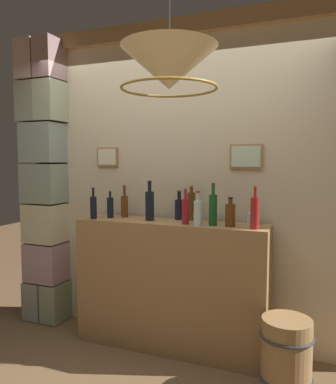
% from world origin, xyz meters
% --- Properties ---
extents(panelled_rear_partition, '(3.23, 0.15, 2.80)m').
position_xyz_m(panelled_rear_partition, '(0.00, 1.10, 1.48)').
color(panelled_rear_partition, beige).
rests_on(panelled_rear_partition, ground).
extents(stone_pillar, '(0.42, 0.33, 2.73)m').
position_xyz_m(stone_pillar, '(-1.36, 0.95, 1.39)').
color(stone_pillar, gray).
rests_on(stone_pillar, ground).
extents(bar_shelf_unit, '(1.63, 0.36, 1.09)m').
position_xyz_m(bar_shelf_unit, '(0.00, 0.84, 0.54)').
color(bar_shelf_unit, '#9E7547').
rests_on(bar_shelf_unit, ground).
extents(liquor_bottle_amaro, '(0.07, 0.07, 0.34)m').
position_xyz_m(liquor_bottle_amaro, '(-0.18, 0.83, 1.22)').
color(liquor_bottle_amaro, black).
rests_on(liquor_bottle_amaro, bar_shelf_unit).
extents(liquor_bottle_gin, '(0.06, 0.06, 0.29)m').
position_xyz_m(liquor_bottle_gin, '(-0.47, 0.91, 1.19)').
color(liquor_bottle_gin, brown).
rests_on(liquor_bottle_gin, bar_shelf_unit).
extents(liquor_bottle_sherry, '(0.07, 0.07, 0.30)m').
position_xyz_m(liquor_bottle_sherry, '(0.14, 0.98, 1.21)').
color(liquor_bottle_sherry, '#5E3415').
rests_on(liquor_bottle_sherry, bar_shelf_unit).
extents(liquor_bottle_rum, '(0.06, 0.06, 0.28)m').
position_xyz_m(liquor_bottle_rum, '(0.16, 0.77, 1.20)').
color(liquor_bottle_rum, maroon).
rests_on(liquor_bottle_rum, bar_shelf_unit).
extents(liquor_bottle_rye, '(0.06, 0.06, 0.33)m').
position_xyz_m(liquor_bottle_rye, '(0.70, 0.76, 1.21)').
color(liquor_bottle_rye, '#A52121').
rests_on(liquor_bottle_rye, bar_shelf_unit).
extents(liquor_bottle_tequila, '(0.06, 0.06, 0.27)m').
position_xyz_m(liquor_bottle_tequila, '(-0.67, 0.73, 1.19)').
color(liquor_bottle_tequila, black).
rests_on(liquor_bottle_tequila, bar_shelf_unit).
extents(liquor_bottle_mezcal, '(0.06, 0.06, 0.33)m').
position_xyz_m(liquor_bottle_mezcal, '(0.38, 0.79, 1.22)').
color(liquor_bottle_mezcal, '#195422').
rests_on(liquor_bottle_mezcal, bar_shelf_unit).
extents(liquor_bottle_bourbon, '(0.07, 0.07, 0.27)m').
position_xyz_m(liquor_bottle_bourbon, '(0.28, 0.71, 1.20)').
color(liquor_bottle_bourbon, silver).
rests_on(liquor_bottle_bourbon, bar_shelf_unit).
extents(liquor_bottle_port, '(0.07, 0.07, 0.25)m').
position_xyz_m(liquor_bottle_port, '(0.03, 0.96, 1.18)').
color(liquor_bottle_port, black).
rests_on(liquor_bottle_port, bar_shelf_unit).
extents(liquor_bottle_vodka, '(0.08, 0.08, 0.23)m').
position_xyz_m(liquor_bottle_vodka, '(0.51, 0.79, 1.18)').
color(liquor_bottle_vodka, '#5D3615').
rests_on(liquor_bottle_vodka, bar_shelf_unit).
extents(liquor_bottle_brandy, '(0.06, 0.06, 0.25)m').
position_xyz_m(liquor_bottle_brandy, '(-0.56, 0.83, 1.19)').
color(liquor_bottle_brandy, black).
rests_on(liquor_bottle_brandy, bar_shelf_unit).
extents(glass_tumbler_rocks, '(0.06, 0.06, 0.10)m').
position_xyz_m(glass_tumbler_rocks, '(0.65, 0.93, 1.14)').
color(glass_tumbler_rocks, silver).
rests_on(glass_tumbler_rocks, bar_shelf_unit).
extents(glass_tumbler_highball, '(0.06, 0.06, 0.10)m').
position_xyz_m(glass_tumbler_highball, '(0.23, 0.85, 1.14)').
color(glass_tumbler_highball, silver).
rests_on(glass_tumbler_highball, bar_shelf_unit).
extents(glass_tumbler_shot, '(0.08, 0.08, 0.08)m').
position_xyz_m(glass_tumbler_shot, '(0.34, 0.97, 1.13)').
color(glass_tumbler_shot, silver).
rests_on(glass_tumbler_shot, bar_shelf_unit).
extents(pendant_lamp, '(0.55, 0.55, 0.52)m').
position_xyz_m(pendant_lamp, '(0.34, -0.05, 2.10)').
color(pendant_lamp, beige).
extents(wooden_barrel, '(0.36, 0.36, 0.53)m').
position_xyz_m(wooden_barrel, '(0.97, 0.54, 0.26)').
color(wooden_barrel, '#9E7547').
rests_on(wooden_barrel, ground).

